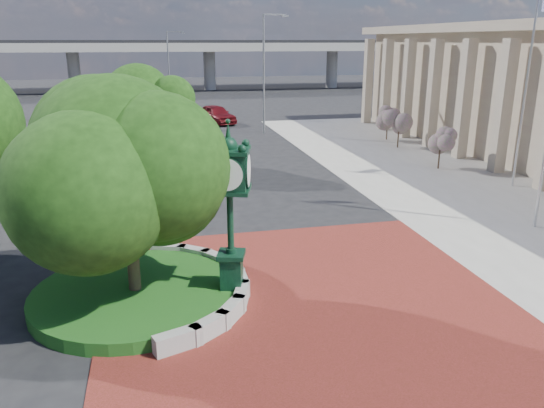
{
  "coord_description": "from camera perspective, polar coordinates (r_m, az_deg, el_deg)",
  "views": [
    {
      "loc": [
        -4.17,
        -14.93,
        7.51
      ],
      "look_at": [
        -0.47,
        1.5,
        2.28
      ],
      "focal_mm": 35.0,
      "sensor_mm": 36.0,
      "label": 1
    }
  ],
  "objects": [
    {
      "name": "plaza",
      "position": [
        16.35,
        3.58,
        -10.06
      ],
      "size": [
        12.0,
        12.0,
        0.04
      ],
      "primitive_type": "cube",
      "color": "maroon",
      "rests_on": "ground"
    },
    {
      "name": "parked_car",
      "position": [
        50.44,
        -6.04,
        9.57
      ],
      "size": [
        3.79,
        5.45,
        1.72
      ],
      "primitive_type": "imported",
      "rotation": [
        0.0,
        0.0,
        0.39
      ],
      "color": "#5C0D13",
      "rests_on": "ground"
    },
    {
      "name": "shrub_mid",
      "position": [
        39.48,
        13.5,
        8.15
      ],
      "size": [
        1.2,
        1.2,
        2.2
      ],
      "color": "#38281C",
      "rests_on": "ground"
    },
    {
      "name": "grass_bed",
      "position": [
        16.64,
        -14.44,
        -9.41
      ],
      "size": [
        6.1,
        6.1,
        0.4
      ],
      "primitive_type": "cylinder",
      "color": "#164F17",
      "rests_on": "ground"
    },
    {
      "name": "ground",
      "position": [
        17.22,
        2.64,
        -8.64
      ],
      "size": [
        200.0,
        200.0,
        0.0
      ],
      "primitive_type": "plane",
      "color": "black",
      "rests_on": "ground"
    },
    {
      "name": "street_lamp_near",
      "position": [
        44.44,
        -0.61,
        14.73
      ],
      "size": [
        2.13,
        0.35,
        9.5
      ],
      "color": "slate",
      "rests_on": "ground"
    },
    {
      "name": "post_clock",
      "position": [
        15.25,
        -4.54,
        -0.23
      ],
      "size": [
        1.33,
        1.33,
        5.36
      ],
      "color": "black",
      "rests_on": "ground"
    },
    {
      "name": "sidewalk",
      "position": [
        32.92,
        25.57,
        2.38
      ],
      "size": [
        20.0,
        50.0,
        0.04
      ],
      "primitive_type": "cube",
      "color": "#9E9B93",
      "rests_on": "ground"
    },
    {
      "name": "overpass",
      "position": [
        85.02,
        -10.46,
        16.31
      ],
      "size": [
        90.0,
        12.0,
        7.5
      ],
      "color": "#9E9B93",
      "rests_on": "ground"
    },
    {
      "name": "planter_wall",
      "position": [
        16.65,
        -6.47,
        -8.65
      ],
      "size": [
        2.96,
        6.77,
        0.54
      ],
      "color": "#9E9B93",
      "rests_on": "ground"
    },
    {
      "name": "shrub_near",
      "position": [
        33.48,
        17.66,
        6.25
      ],
      "size": [
        1.2,
        1.2,
        2.2
      ],
      "color": "#38281C",
      "rests_on": "ground"
    },
    {
      "name": "tree_planter",
      "position": [
        15.42,
        -15.41,
        2.4
      ],
      "size": [
        5.2,
        5.2,
        6.33
      ],
      "color": "#38281C",
      "rests_on": "ground"
    },
    {
      "name": "tree_street",
      "position": [
        33.2,
        -12.47,
        9.45
      ],
      "size": [
        4.4,
        4.4,
        5.45
      ],
      "color": "#38281C",
      "rests_on": "ground"
    },
    {
      "name": "shrub_far",
      "position": [
        42.57,
        12.33,
        8.86
      ],
      "size": [
        1.2,
        1.2,
        2.2
      ],
      "color": "#38281C",
      "rests_on": "ground"
    },
    {
      "name": "flagpole_b",
      "position": [
        30.37,
        25.66,
        11.25
      ],
      "size": [
        1.55,
        0.53,
        10.17
      ],
      "color": "silver",
      "rests_on": "ground"
    },
    {
      "name": "street_lamp_far",
      "position": [
        57.95,
        -10.85,
        14.37
      ],
      "size": [
        1.88,
        0.37,
        8.37
      ],
      "color": "slate",
      "rests_on": "ground"
    }
  ]
}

